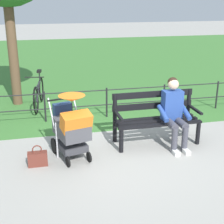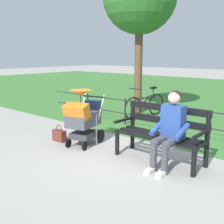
{
  "view_description": "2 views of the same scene",
  "coord_description": "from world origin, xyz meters",
  "px_view_note": "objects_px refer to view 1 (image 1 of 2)",
  "views": [
    {
      "loc": [
        1.48,
        5.41,
        2.66
      ],
      "look_at": [
        0.27,
        0.07,
        0.73
      ],
      "focal_mm": 52.81,
      "sensor_mm": 36.0,
      "label": 1
    },
    {
      "loc": [
        -3.06,
        4.05,
        1.85
      ],
      "look_at": [
        0.34,
        0.11,
        0.77
      ],
      "focal_mm": 45.14,
      "sensor_mm": 36.0,
      "label": 2
    }
  ],
  "objects_px": {
    "park_bench": "(155,116)",
    "person_on_bench": "(174,111)",
    "handbag": "(38,158)",
    "bicycle": "(39,93)",
    "stroller": "(71,126)"
  },
  "relations": [
    {
      "from": "park_bench",
      "to": "person_on_bench",
      "type": "xyz_separation_m",
      "value": [
        -0.28,
        0.22,
        0.15
      ]
    },
    {
      "from": "person_on_bench",
      "to": "handbag",
      "type": "height_order",
      "value": "person_on_bench"
    },
    {
      "from": "person_on_bench",
      "to": "bicycle",
      "type": "height_order",
      "value": "person_on_bench"
    },
    {
      "from": "park_bench",
      "to": "handbag",
      "type": "height_order",
      "value": "park_bench"
    },
    {
      "from": "park_bench",
      "to": "handbag",
      "type": "bearing_deg",
      "value": 12.76
    },
    {
      "from": "stroller",
      "to": "person_on_bench",
      "type": "bearing_deg",
      "value": -176.27
    },
    {
      "from": "bicycle",
      "to": "stroller",
      "type": "bearing_deg",
      "value": 99.7
    },
    {
      "from": "park_bench",
      "to": "stroller",
      "type": "height_order",
      "value": "stroller"
    },
    {
      "from": "handbag",
      "to": "bicycle",
      "type": "xyz_separation_m",
      "value": [
        -0.08,
        -3.14,
        0.24
      ]
    },
    {
      "from": "park_bench",
      "to": "handbag",
      "type": "xyz_separation_m",
      "value": [
        2.22,
        0.5,
        -0.4
      ]
    },
    {
      "from": "park_bench",
      "to": "person_on_bench",
      "type": "distance_m",
      "value": 0.39
    },
    {
      "from": "person_on_bench",
      "to": "bicycle",
      "type": "distance_m",
      "value": 3.75
    },
    {
      "from": "park_bench",
      "to": "person_on_bench",
      "type": "height_order",
      "value": "person_on_bench"
    },
    {
      "from": "park_bench",
      "to": "bicycle",
      "type": "distance_m",
      "value": 3.4
    },
    {
      "from": "stroller",
      "to": "handbag",
      "type": "distance_m",
      "value": 0.77
    }
  ]
}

